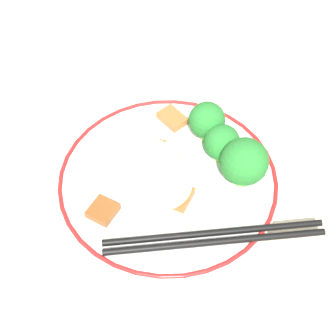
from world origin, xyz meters
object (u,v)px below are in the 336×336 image
Objects in this scene: broccoli_back_left at (244,162)px; broccoli_back_right at (207,120)px; broccoli_back_center at (222,143)px; plate at (168,182)px; chopsticks at (214,237)px.

broccoli_back_right is (-0.07, 0.01, -0.00)m from broccoli_back_left.
broccoli_back_left reaches higher than broccoli_back_center.
plate is 5.39× the size of broccoli_back_center.
broccoli_back_left reaches higher than plate.
plate is 0.09m from chopsticks.
chopsticks is at bearing -39.86° from broccoli_back_right.
chopsticks is at bearing -65.55° from broccoli_back_left.
broccoli_back_center is 0.03m from broccoli_back_right.
broccoli_back_left is at bearing -9.60° from broccoli_back_center.
broccoli_back_left reaches higher than chopsticks.
broccoli_back_center is 0.88× the size of broccoli_back_right.
broccoli_back_right reaches higher than broccoli_back_center.
plate is 4.10× the size of broccoli_back_left.
plate is 0.07m from broccoli_back_center.
broccoli_back_right is at bearing 169.41° from broccoli_back_left.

